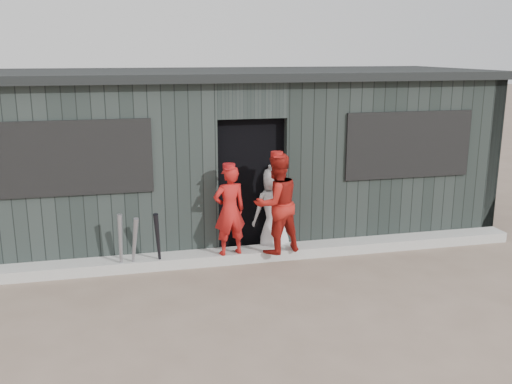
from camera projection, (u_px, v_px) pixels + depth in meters
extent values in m
plane|color=#715D4E|center=(292.00, 314.00, 6.52)|extent=(80.00, 80.00, 0.00)
cube|color=#AAAAA4|center=(256.00, 254.00, 8.22)|extent=(8.00, 0.36, 0.15)
cone|color=gray|center=(134.00, 245.00, 7.59)|extent=(0.17, 0.31, 0.81)
cone|color=gray|center=(121.00, 244.00, 7.57)|extent=(0.10, 0.17, 0.85)
cone|color=black|center=(158.00, 242.00, 7.66)|extent=(0.13, 0.30, 0.85)
imported|color=#B31816|center=(229.00, 210.00, 7.86)|extent=(0.51, 0.39, 1.26)
imported|color=maroon|center=(276.00, 203.00, 7.93)|extent=(0.82, 0.72, 1.41)
imported|color=silver|center=(274.00, 210.00, 8.40)|extent=(0.69, 0.52, 1.28)
cube|color=black|center=(233.00, 157.00, 9.53)|extent=(7.60, 2.70, 2.20)
cube|color=#29312F|center=(89.00, 178.00, 7.70)|extent=(3.50, 0.20, 2.50)
cube|color=#242B29|center=(395.00, 163.00, 8.69)|extent=(3.50, 0.20, 2.50)
cube|color=#29312F|center=(251.00, 100.00, 7.96)|extent=(1.00, 0.20, 0.50)
cube|color=#2A322F|center=(443.00, 145.00, 10.38)|extent=(0.20, 3.00, 2.50)
cube|color=#262D2A|center=(219.00, 141.00, 10.85)|extent=(8.00, 0.20, 2.50)
cube|color=black|center=(232.00, 74.00, 9.21)|extent=(8.30, 3.30, 0.12)
cube|color=black|center=(75.00, 158.00, 7.49)|extent=(2.00, 0.04, 1.00)
cube|color=black|center=(409.00, 145.00, 8.54)|extent=(2.00, 0.04, 1.00)
cube|color=black|center=(224.00, 158.00, 8.61)|extent=(0.20, 0.20, 0.91)
cube|color=black|center=(249.00, 160.00, 8.70)|extent=(0.24, 0.21, 0.88)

